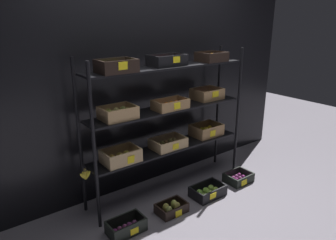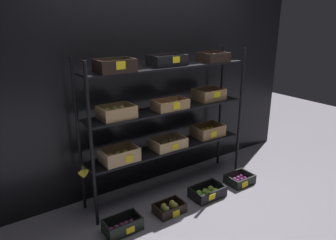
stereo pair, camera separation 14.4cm
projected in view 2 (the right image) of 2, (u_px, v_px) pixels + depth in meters
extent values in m
plane|color=slate|center=(168.00, 188.00, 3.63)|extent=(10.00, 10.00, 0.00)
cube|color=black|center=(149.00, 67.00, 3.50)|extent=(4.26, 0.12, 2.71)
cylinder|color=black|center=(92.00, 149.00, 2.76)|extent=(0.03, 0.03, 1.55)
cylinder|color=black|center=(240.00, 114.00, 3.76)|extent=(0.03, 0.03, 1.55)
cylinder|color=black|center=(79.00, 138.00, 3.02)|extent=(0.03, 0.03, 1.55)
cylinder|color=black|center=(220.00, 108.00, 4.02)|extent=(0.03, 0.03, 1.55)
cube|color=black|center=(168.00, 148.00, 3.47)|extent=(1.82, 0.30, 0.02)
cube|color=black|center=(168.00, 109.00, 3.33)|extent=(1.82, 0.30, 0.02)
cube|color=black|center=(168.00, 67.00, 3.19)|extent=(1.82, 0.30, 0.02)
cube|color=tan|center=(120.00, 160.00, 3.13)|extent=(0.36, 0.25, 0.01)
cube|color=tan|center=(125.00, 158.00, 3.02)|extent=(0.36, 0.02, 0.12)
cube|color=tan|center=(114.00, 150.00, 3.20)|extent=(0.36, 0.02, 0.12)
cube|color=tan|center=(103.00, 158.00, 3.02)|extent=(0.02, 0.22, 0.12)
cube|color=tan|center=(135.00, 150.00, 3.20)|extent=(0.02, 0.22, 0.12)
sphere|color=#D0BF50|center=(113.00, 160.00, 3.04)|extent=(0.07, 0.07, 0.07)
sphere|color=#DAB058|center=(122.00, 158.00, 3.09)|extent=(0.07, 0.07, 0.07)
sphere|color=#DEBA54|center=(128.00, 156.00, 3.13)|extent=(0.07, 0.07, 0.07)
sphere|color=gold|center=(110.00, 157.00, 3.10)|extent=(0.07, 0.07, 0.07)
sphere|color=gold|center=(118.00, 155.00, 3.15)|extent=(0.07, 0.07, 0.07)
sphere|color=gold|center=(125.00, 153.00, 3.19)|extent=(0.07, 0.07, 0.07)
cube|color=yellow|center=(129.00, 159.00, 3.04)|extent=(0.07, 0.01, 0.08)
cube|color=tan|center=(168.00, 147.00, 3.45)|extent=(0.37, 0.25, 0.01)
cube|color=tan|center=(174.00, 146.00, 3.34)|extent=(0.37, 0.02, 0.10)
cube|color=tan|center=(162.00, 139.00, 3.53)|extent=(0.37, 0.02, 0.10)
cube|color=tan|center=(154.00, 146.00, 3.34)|extent=(0.02, 0.22, 0.10)
cube|color=tan|center=(181.00, 139.00, 3.53)|extent=(0.02, 0.22, 0.10)
ellipsoid|color=brown|center=(161.00, 147.00, 3.35)|extent=(0.05, 0.05, 0.07)
ellipsoid|color=brown|center=(166.00, 146.00, 3.38)|extent=(0.05, 0.05, 0.07)
ellipsoid|color=brown|center=(170.00, 145.00, 3.41)|extent=(0.05, 0.05, 0.07)
ellipsoid|color=brown|center=(175.00, 144.00, 3.44)|extent=(0.05, 0.05, 0.07)
ellipsoid|color=brown|center=(179.00, 143.00, 3.47)|extent=(0.05, 0.05, 0.07)
ellipsoid|color=brown|center=(157.00, 145.00, 3.41)|extent=(0.05, 0.05, 0.07)
ellipsoid|color=brown|center=(162.00, 144.00, 3.44)|extent=(0.05, 0.05, 0.07)
ellipsoid|color=brown|center=(166.00, 142.00, 3.47)|extent=(0.05, 0.05, 0.07)
ellipsoid|color=brown|center=(170.00, 141.00, 3.50)|extent=(0.05, 0.05, 0.07)
ellipsoid|color=brown|center=(174.00, 140.00, 3.53)|extent=(0.05, 0.05, 0.07)
cube|color=yellow|center=(176.00, 147.00, 3.35)|extent=(0.08, 0.01, 0.06)
cube|color=#A87F51|center=(208.00, 135.00, 3.80)|extent=(0.36, 0.26, 0.01)
cube|color=#A87F51|center=(215.00, 133.00, 3.68)|extent=(0.36, 0.02, 0.12)
cube|color=#A87F51|center=(201.00, 127.00, 3.87)|extent=(0.36, 0.02, 0.12)
cube|color=#A87F51|center=(197.00, 133.00, 3.68)|extent=(0.02, 0.23, 0.12)
cube|color=#A87F51|center=(218.00, 127.00, 3.87)|extent=(0.02, 0.23, 0.12)
ellipsoid|color=yellow|center=(203.00, 134.00, 3.70)|extent=(0.06, 0.06, 0.08)
ellipsoid|color=yellow|center=(208.00, 133.00, 3.73)|extent=(0.06, 0.06, 0.08)
ellipsoid|color=yellow|center=(212.00, 132.00, 3.77)|extent=(0.06, 0.06, 0.08)
ellipsoid|color=yellow|center=(216.00, 131.00, 3.80)|extent=(0.06, 0.06, 0.08)
ellipsoid|color=yellow|center=(199.00, 132.00, 3.76)|extent=(0.06, 0.06, 0.08)
ellipsoid|color=yellow|center=(203.00, 131.00, 3.80)|extent=(0.06, 0.06, 0.08)
ellipsoid|color=yellow|center=(208.00, 130.00, 3.83)|extent=(0.06, 0.06, 0.08)
ellipsoid|color=yellow|center=(212.00, 129.00, 3.87)|extent=(0.06, 0.06, 0.08)
cube|color=yellow|center=(214.00, 134.00, 3.67)|extent=(0.08, 0.01, 0.07)
cube|color=tan|center=(117.00, 117.00, 3.00)|extent=(0.33, 0.25, 0.01)
cube|color=tan|center=(122.00, 114.00, 2.89)|extent=(0.33, 0.02, 0.11)
cube|color=tan|center=(111.00, 108.00, 3.07)|extent=(0.33, 0.02, 0.11)
cube|color=tan|center=(101.00, 114.00, 2.90)|extent=(0.02, 0.22, 0.11)
cube|color=tan|center=(131.00, 109.00, 3.07)|extent=(0.02, 0.22, 0.11)
ellipsoid|color=tan|center=(111.00, 114.00, 2.92)|extent=(0.07, 0.07, 0.09)
ellipsoid|color=#B7C359|center=(118.00, 113.00, 2.96)|extent=(0.07, 0.07, 0.09)
ellipsoid|color=#BBB953|center=(126.00, 112.00, 3.00)|extent=(0.07, 0.07, 0.09)
ellipsoid|color=#B4B74B|center=(107.00, 113.00, 2.97)|extent=(0.07, 0.07, 0.09)
ellipsoid|color=tan|center=(115.00, 111.00, 3.02)|extent=(0.07, 0.07, 0.09)
ellipsoid|color=#B0B658|center=(122.00, 110.00, 3.06)|extent=(0.07, 0.07, 0.09)
cube|color=#A87F51|center=(170.00, 108.00, 3.30)|extent=(0.37, 0.21, 0.01)
cube|color=#A87F51|center=(176.00, 106.00, 3.20)|extent=(0.37, 0.02, 0.09)
cube|color=#A87F51|center=(165.00, 102.00, 3.36)|extent=(0.37, 0.02, 0.09)
cube|color=#A87F51|center=(156.00, 106.00, 3.19)|extent=(0.02, 0.18, 0.09)
cube|color=#A87F51|center=(184.00, 101.00, 3.37)|extent=(0.02, 0.18, 0.09)
sphere|color=#FF660C|center=(164.00, 107.00, 3.21)|extent=(0.06, 0.06, 0.06)
sphere|color=orange|center=(169.00, 106.00, 3.24)|extent=(0.06, 0.06, 0.06)
sphere|color=orange|center=(174.00, 105.00, 3.28)|extent=(0.06, 0.06, 0.06)
sphere|color=orange|center=(180.00, 104.00, 3.32)|extent=(0.06, 0.06, 0.06)
sphere|color=orange|center=(160.00, 106.00, 3.25)|extent=(0.06, 0.06, 0.06)
sphere|color=orange|center=(166.00, 105.00, 3.29)|extent=(0.06, 0.06, 0.06)
sphere|color=orange|center=(172.00, 104.00, 3.33)|extent=(0.06, 0.06, 0.06)
sphere|color=orange|center=(176.00, 103.00, 3.36)|extent=(0.06, 0.06, 0.06)
cube|color=yellow|center=(177.00, 106.00, 3.20)|extent=(0.08, 0.01, 0.07)
cube|color=#A87F51|center=(208.00, 99.00, 3.68)|extent=(0.34, 0.25, 0.01)
cube|color=#A87F51|center=(216.00, 96.00, 3.57)|extent=(0.34, 0.02, 0.11)
cube|color=#A87F51|center=(202.00, 92.00, 3.75)|extent=(0.34, 0.02, 0.11)
cube|color=#A87F51|center=(198.00, 95.00, 3.57)|extent=(0.02, 0.22, 0.11)
cube|color=#A87F51|center=(219.00, 92.00, 3.75)|extent=(0.02, 0.22, 0.11)
sphere|color=#621D5D|center=(205.00, 98.00, 3.57)|extent=(0.05, 0.05, 0.05)
sphere|color=#652C51|center=(208.00, 98.00, 3.60)|extent=(0.05, 0.05, 0.05)
sphere|color=#542A5D|center=(212.00, 97.00, 3.63)|extent=(0.05, 0.05, 0.05)
sphere|color=#62175B|center=(215.00, 97.00, 3.65)|extent=(0.05, 0.05, 0.05)
sphere|color=#5E2E50|center=(219.00, 96.00, 3.68)|extent=(0.05, 0.05, 0.05)
sphere|color=#6B1D48|center=(202.00, 98.00, 3.61)|extent=(0.05, 0.05, 0.05)
sphere|color=#6B1D55|center=(206.00, 97.00, 3.64)|extent=(0.05, 0.05, 0.05)
sphere|color=#542245|center=(208.00, 96.00, 3.67)|extent=(0.05, 0.05, 0.05)
sphere|color=#5A1945|center=(212.00, 96.00, 3.70)|extent=(0.05, 0.05, 0.05)
sphere|color=#692C45|center=(215.00, 95.00, 3.72)|extent=(0.05, 0.05, 0.05)
sphere|color=#661855|center=(199.00, 97.00, 3.66)|extent=(0.05, 0.05, 0.05)
sphere|color=#671C54|center=(202.00, 96.00, 3.69)|extent=(0.05, 0.05, 0.05)
sphere|color=#5B294F|center=(205.00, 95.00, 3.72)|extent=(0.05, 0.05, 0.05)
sphere|color=#592E54|center=(209.00, 95.00, 3.74)|extent=(0.05, 0.05, 0.05)
sphere|color=#5D2650|center=(212.00, 94.00, 3.77)|extent=(0.05, 0.05, 0.05)
cube|color=yellow|center=(217.00, 95.00, 3.56)|extent=(0.10, 0.01, 0.07)
cube|color=black|center=(115.00, 71.00, 2.83)|extent=(0.34, 0.24, 0.01)
cube|color=black|center=(120.00, 66.00, 2.72)|extent=(0.34, 0.02, 0.11)
cube|color=black|center=(109.00, 63.00, 2.90)|extent=(0.34, 0.02, 0.11)
cube|color=black|center=(98.00, 66.00, 2.72)|extent=(0.02, 0.21, 0.11)
cube|color=black|center=(131.00, 63.00, 2.90)|extent=(0.02, 0.21, 0.11)
sphere|color=#90C548|center=(108.00, 68.00, 2.75)|extent=(0.07, 0.07, 0.07)
sphere|color=#80C334|center=(116.00, 67.00, 2.79)|extent=(0.07, 0.07, 0.07)
sphere|color=#8BBF36|center=(124.00, 66.00, 2.83)|extent=(0.07, 0.07, 0.07)
sphere|color=#83BB49|center=(105.00, 67.00, 2.81)|extent=(0.07, 0.07, 0.07)
sphere|color=#90B434|center=(114.00, 66.00, 2.84)|extent=(0.07, 0.07, 0.07)
sphere|color=#8CB049|center=(121.00, 65.00, 2.89)|extent=(0.07, 0.07, 0.07)
cube|color=yellow|center=(121.00, 66.00, 2.71)|extent=(0.09, 0.01, 0.07)
cube|color=black|center=(167.00, 65.00, 3.20)|extent=(0.37, 0.23, 0.01)
cube|color=black|center=(173.00, 61.00, 3.10)|extent=(0.37, 0.02, 0.10)
cube|color=black|center=(162.00, 58.00, 3.27)|extent=(0.37, 0.02, 0.10)
cube|color=black|center=(152.00, 61.00, 3.09)|extent=(0.02, 0.20, 0.10)
cube|color=black|center=(181.00, 58.00, 3.28)|extent=(0.02, 0.20, 0.10)
sphere|color=red|center=(161.00, 62.00, 3.12)|extent=(0.07, 0.07, 0.07)
sphere|color=red|center=(169.00, 61.00, 3.16)|extent=(0.07, 0.07, 0.07)
sphere|color=red|center=(176.00, 61.00, 3.21)|extent=(0.07, 0.07, 0.07)
sphere|color=red|center=(158.00, 61.00, 3.17)|extent=(0.07, 0.07, 0.07)
sphere|color=red|center=(165.00, 61.00, 3.21)|extent=(0.07, 0.07, 0.07)
sphere|color=red|center=(173.00, 60.00, 3.27)|extent=(0.07, 0.07, 0.07)
cube|color=yellow|center=(176.00, 60.00, 3.11)|extent=(0.08, 0.01, 0.06)
cube|color=black|center=(213.00, 61.00, 3.49)|extent=(0.30, 0.25, 0.01)
cube|color=black|center=(220.00, 57.00, 3.38)|extent=(0.30, 0.02, 0.09)
cube|color=black|center=(206.00, 55.00, 3.56)|extent=(0.30, 0.02, 0.09)
cube|color=black|center=(203.00, 57.00, 3.40)|extent=(0.02, 0.22, 0.09)
cube|color=black|center=(223.00, 55.00, 3.55)|extent=(0.02, 0.22, 0.09)
sphere|color=orange|center=(211.00, 58.00, 3.42)|extent=(0.07, 0.07, 0.07)
sphere|color=orange|center=(218.00, 57.00, 3.47)|extent=(0.07, 0.07, 0.07)
sphere|color=orange|center=(207.00, 57.00, 3.48)|extent=(0.07, 0.07, 0.07)
sphere|color=orange|center=(214.00, 56.00, 3.53)|extent=(0.07, 0.07, 0.07)
cylinder|color=brown|center=(83.00, 168.00, 2.94)|extent=(0.02, 0.02, 0.02)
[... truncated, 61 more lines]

